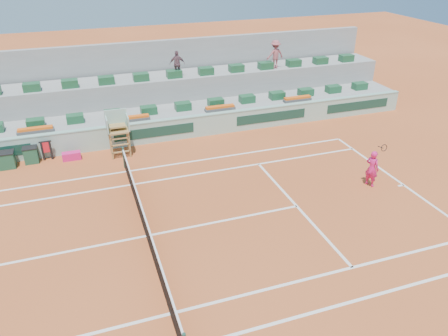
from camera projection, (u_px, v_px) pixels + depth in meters
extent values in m
plane|color=#A94920|center=(146.00, 236.00, 16.63)|extent=(90.00, 90.00, 0.00)
cube|color=#979794|center=(113.00, 122.00, 25.29)|extent=(36.00, 4.00, 1.20)
cube|color=#979794|center=(108.00, 102.00, 26.30)|extent=(36.00, 2.40, 2.60)
cube|color=#979794|center=(104.00, 80.00, 27.22)|extent=(36.00, 0.40, 4.40)
cube|color=#DF1D6F|center=(72.00, 156.00, 22.27)|extent=(0.91, 0.40, 0.40)
imported|color=#704A54|center=(177.00, 64.00, 26.12)|extent=(0.98, 0.59, 1.57)
imported|color=#9E4F54|center=(275.00, 54.00, 27.76)|extent=(1.23, 0.79, 1.79)
cube|color=white|center=(404.00, 185.00, 20.06)|extent=(0.12, 10.97, 0.01)
cube|color=white|center=(126.00, 172.00, 21.21)|extent=(23.77, 0.12, 0.01)
cube|color=white|center=(170.00, 314.00, 13.19)|extent=(23.77, 0.12, 0.01)
cube|color=white|center=(130.00, 185.00, 20.06)|extent=(23.77, 0.12, 0.01)
cube|color=white|center=(297.00, 206.00, 18.47)|extent=(0.12, 8.23, 0.01)
cube|color=white|center=(146.00, 236.00, 16.63)|extent=(12.80, 0.12, 0.01)
cube|color=white|center=(401.00, 185.00, 20.01)|extent=(0.30, 0.12, 0.01)
cube|color=black|center=(145.00, 226.00, 16.41)|extent=(0.03, 11.87, 0.92)
cube|color=white|center=(144.00, 215.00, 16.18)|extent=(0.06, 11.87, 0.07)
cylinder|color=#1C4132|center=(124.00, 158.00, 21.33)|extent=(0.10, 0.10, 1.10)
cube|color=#97BEAD|center=(117.00, 137.00, 23.45)|extent=(36.00, 0.30, 1.20)
cube|color=#83B0A0|center=(116.00, 126.00, 23.16)|extent=(36.00, 0.34, 0.06)
cube|color=#153A2E|center=(155.00, 132.00, 23.87)|extent=(4.40, 0.02, 0.56)
cube|color=#153A2E|center=(271.00, 117.00, 25.89)|extent=(4.40, 0.02, 0.56)
cube|color=#153A2E|center=(358.00, 106.00, 27.62)|extent=(4.40, 0.02, 0.56)
cube|color=olive|center=(112.00, 147.00, 22.07)|extent=(0.08, 0.08, 1.35)
cube|color=olive|center=(130.00, 145.00, 22.33)|extent=(0.08, 0.08, 1.35)
cube|color=olive|center=(110.00, 142.00, 22.66)|extent=(0.08, 0.08, 1.35)
cube|color=olive|center=(128.00, 140.00, 22.92)|extent=(0.08, 0.08, 1.35)
cube|color=olive|center=(118.00, 131.00, 22.16)|extent=(1.10, 0.90, 0.08)
cube|color=#97BEAD|center=(116.00, 119.00, 22.24)|extent=(1.10, 0.08, 1.00)
cube|color=#97BEAD|center=(107.00, 125.00, 21.84)|extent=(0.06, 0.90, 0.80)
cube|color=#97BEAD|center=(128.00, 123.00, 22.14)|extent=(0.06, 0.90, 0.80)
cube|color=olive|center=(117.00, 126.00, 22.13)|extent=(0.80, 0.60, 0.08)
cube|color=olive|center=(121.00, 152.00, 22.36)|extent=(0.90, 0.08, 0.06)
cube|color=olive|center=(121.00, 145.00, 22.17)|extent=(0.90, 0.08, 0.06)
cube|color=olive|center=(120.00, 139.00, 22.01)|extent=(0.90, 0.08, 0.06)
cube|color=#1A4F2D|center=(36.00, 123.00, 23.00)|extent=(0.90, 0.60, 0.44)
cube|color=#1A4F2D|center=(75.00, 118.00, 23.58)|extent=(0.90, 0.60, 0.44)
cube|color=#1A4F2D|center=(113.00, 114.00, 24.15)|extent=(0.90, 0.60, 0.44)
cube|color=#1A4F2D|center=(149.00, 110.00, 24.73)|extent=(0.90, 0.60, 0.44)
cube|color=#1A4F2D|center=(183.00, 106.00, 25.31)|extent=(0.90, 0.60, 0.44)
cube|color=#1A4F2D|center=(216.00, 102.00, 25.89)|extent=(0.90, 0.60, 0.44)
cube|color=#1A4F2D|center=(247.00, 99.00, 26.46)|extent=(0.90, 0.60, 0.44)
cube|color=#1A4F2D|center=(277.00, 95.00, 27.04)|extent=(0.90, 0.60, 0.44)
cube|color=#1A4F2D|center=(306.00, 92.00, 27.62)|extent=(0.90, 0.60, 0.44)
cube|color=#1A4F2D|center=(333.00, 89.00, 28.19)|extent=(0.90, 0.60, 0.44)
cube|color=#1A4F2D|center=(360.00, 86.00, 28.77)|extent=(0.90, 0.60, 0.44)
cube|color=#1A4F2D|center=(32.00, 87.00, 23.93)|extent=(0.90, 0.60, 0.44)
cube|color=#1A4F2D|center=(70.00, 83.00, 24.51)|extent=(0.90, 0.60, 0.44)
cube|color=#1A4F2D|center=(106.00, 80.00, 25.09)|extent=(0.90, 0.60, 0.44)
cube|color=#1A4F2D|center=(141.00, 77.00, 25.66)|extent=(0.90, 0.60, 0.44)
cube|color=#1A4F2D|center=(174.00, 74.00, 26.24)|extent=(0.90, 0.60, 0.44)
cube|color=#1A4F2D|center=(206.00, 71.00, 26.82)|extent=(0.90, 0.60, 0.44)
cube|color=#1A4F2D|center=(236.00, 68.00, 27.40)|extent=(0.90, 0.60, 0.44)
cube|color=#1A4F2D|center=(266.00, 65.00, 27.97)|extent=(0.90, 0.60, 0.44)
cube|color=#1A4F2D|center=(294.00, 63.00, 28.55)|extent=(0.90, 0.60, 0.44)
cube|color=#1A4F2D|center=(320.00, 60.00, 29.13)|extent=(0.90, 0.60, 0.44)
cube|color=#1A4F2D|center=(346.00, 58.00, 29.71)|extent=(0.90, 0.60, 0.44)
cube|color=#4D4D4D|center=(36.00, 131.00, 22.40)|extent=(1.80, 0.36, 0.16)
cube|color=#E85713|center=(35.00, 129.00, 22.33)|extent=(1.70, 0.32, 0.12)
cube|color=#4D4D4D|center=(133.00, 119.00, 23.84)|extent=(1.80, 0.36, 0.16)
cube|color=#E85713|center=(133.00, 117.00, 23.77)|extent=(1.70, 0.32, 0.12)
cube|color=#4D4D4D|center=(220.00, 109.00, 25.28)|extent=(1.80, 0.36, 0.16)
cube|color=#E85713|center=(220.00, 107.00, 25.22)|extent=(1.70, 0.32, 0.12)
cube|color=#4D4D4D|center=(297.00, 100.00, 26.73)|extent=(1.80, 0.36, 0.16)
cube|color=#E85713|center=(297.00, 98.00, 26.66)|extent=(1.70, 0.32, 0.12)
cube|color=#184A31|center=(31.00, 155.00, 21.91)|extent=(0.66, 0.56, 0.80)
cube|color=black|center=(29.00, 148.00, 21.71)|extent=(0.69, 0.60, 0.04)
cube|color=#184A31|center=(7.00, 160.00, 21.41)|extent=(0.74, 0.64, 0.80)
cube|color=black|center=(5.00, 153.00, 21.21)|extent=(0.79, 0.68, 0.04)
cube|color=black|center=(43.00, 151.00, 22.08)|extent=(0.10, 0.10, 1.00)
cube|color=black|center=(51.00, 150.00, 22.20)|extent=(0.10, 0.10, 1.00)
cube|color=black|center=(45.00, 142.00, 21.91)|extent=(0.60, 0.08, 0.06)
cube|color=red|center=(46.00, 147.00, 22.03)|extent=(0.44, 0.04, 0.56)
imported|color=#DF1D6F|center=(372.00, 168.00, 19.66)|extent=(0.62, 0.74, 1.73)
cylinder|color=black|center=(381.00, 147.00, 18.86)|extent=(0.03, 0.35, 0.09)
torus|color=black|center=(384.00, 148.00, 18.64)|extent=(0.31, 0.08, 0.31)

